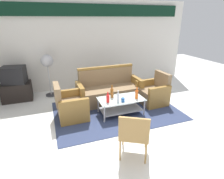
# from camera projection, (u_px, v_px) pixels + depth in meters

# --- Properties ---
(ground_plane) EXTENTS (14.00, 14.00, 0.00)m
(ground_plane) POSITION_uv_depth(u_px,v_px,m) (137.00, 129.00, 3.96)
(ground_plane) COLOR white
(wall_back) EXTENTS (6.52, 0.19, 2.80)m
(wall_back) POSITION_uv_depth(u_px,v_px,m) (97.00, 43.00, 6.10)
(wall_back) COLOR silver
(wall_back) RESTS_ON ground
(rug) EXTENTS (3.10, 2.09, 0.01)m
(rug) POSITION_uv_depth(u_px,v_px,m) (116.00, 111.00, 4.75)
(rug) COLOR #2D3856
(rug) RESTS_ON ground
(couch) EXTENTS (1.82, 0.78, 0.96)m
(couch) POSITION_uv_depth(u_px,v_px,m) (109.00, 91.00, 5.22)
(couch) COLOR #7F6647
(couch) RESTS_ON rug
(armchair_left) EXTENTS (0.71, 0.77, 0.85)m
(armchair_left) POSITION_uv_depth(u_px,v_px,m) (71.00, 106.00, 4.34)
(armchair_left) COLOR #7F6647
(armchair_left) RESTS_ON rug
(armchair_right) EXTENTS (0.74, 0.79, 0.85)m
(armchair_right) POSITION_uv_depth(u_px,v_px,m) (153.00, 93.00, 5.11)
(armchair_right) COLOR #7F6647
(armchair_right) RESTS_ON rug
(coffee_table) EXTENTS (1.10, 0.60, 0.40)m
(coffee_table) POSITION_uv_depth(u_px,v_px,m) (121.00, 104.00, 4.52)
(coffee_table) COLOR silver
(coffee_table) RESTS_ON rug
(bottle_clear) EXTENTS (0.06, 0.06, 0.29)m
(bottle_clear) POSITION_uv_depth(u_px,v_px,m) (118.00, 97.00, 4.26)
(bottle_clear) COLOR silver
(bottle_clear) RESTS_ON coffee_table
(bottle_brown) EXTENTS (0.08, 0.08, 0.32)m
(bottle_brown) POSITION_uv_depth(u_px,v_px,m) (112.00, 93.00, 4.51)
(bottle_brown) COLOR brown
(bottle_brown) RESTS_ON coffee_table
(bottle_red) EXTENTS (0.08, 0.08, 0.26)m
(bottle_red) POSITION_uv_depth(u_px,v_px,m) (108.00, 98.00, 4.25)
(bottle_red) COLOR red
(bottle_red) RESTS_ON coffee_table
(bottle_orange) EXTENTS (0.07, 0.07, 0.29)m
(bottle_orange) POSITION_uv_depth(u_px,v_px,m) (137.00, 94.00, 4.44)
(bottle_orange) COLOR #D85919
(bottle_orange) RESTS_ON coffee_table
(cup) EXTENTS (0.08, 0.08, 0.10)m
(cup) POSITION_uv_depth(u_px,v_px,m) (123.00, 100.00, 4.29)
(cup) COLOR #2659A5
(cup) RESTS_ON coffee_table
(tv_stand) EXTENTS (0.80, 0.50, 0.52)m
(tv_stand) POSITION_uv_depth(u_px,v_px,m) (17.00, 92.00, 5.30)
(tv_stand) COLOR black
(tv_stand) RESTS_ON ground
(television) EXTENTS (0.67, 0.54, 0.48)m
(television) POSITION_uv_depth(u_px,v_px,m) (14.00, 75.00, 5.12)
(television) COLOR black
(television) RESTS_ON tv_stand
(pedestal_fan) EXTENTS (0.36, 0.36, 1.27)m
(pedestal_fan) POSITION_uv_depth(u_px,v_px,m) (47.00, 63.00, 5.36)
(pedestal_fan) COLOR #2D2D33
(pedestal_fan) RESTS_ON ground
(wicker_chair) EXTENTS (0.65, 0.65, 0.84)m
(wicker_chair) POSITION_uv_depth(u_px,v_px,m) (134.00, 133.00, 3.00)
(wicker_chair) COLOR #AD844C
(wicker_chair) RESTS_ON ground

